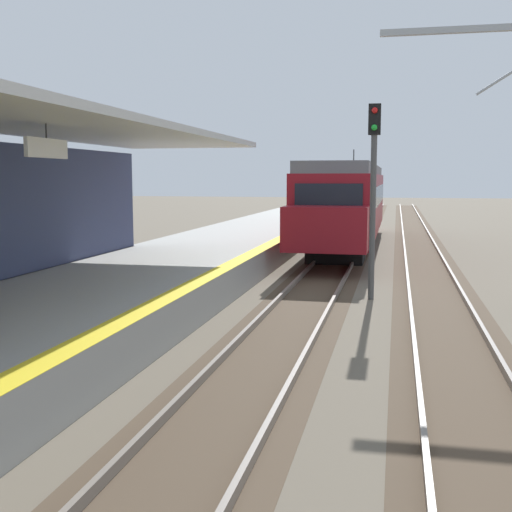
% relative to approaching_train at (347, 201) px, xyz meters
% --- Properties ---
extents(station_platform, '(5.00, 80.00, 0.91)m').
position_rel_approaching_train_xyz_m(station_platform, '(-4.40, -15.74, -1.73)').
color(station_platform, '#999993').
rests_on(station_platform, ground).
extents(track_pair_nearest_platform, '(2.34, 120.00, 0.16)m').
position_rel_approaching_train_xyz_m(track_pair_nearest_platform, '(-0.00, -11.74, -2.13)').
color(track_pair_nearest_platform, '#4C3D2D').
rests_on(track_pair_nearest_platform, ground).
extents(track_pair_middle, '(2.34, 120.00, 0.16)m').
position_rel_approaching_train_xyz_m(track_pair_middle, '(3.40, -11.74, -2.13)').
color(track_pair_middle, '#4C3D2D').
rests_on(track_pair_middle, ground).
extents(approaching_train, '(2.93, 19.60, 4.76)m').
position_rel_approaching_train_xyz_m(approaching_train, '(0.00, 0.00, 0.00)').
color(approaching_train, maroon).
rests_on(approaching_train, ground).
extents(rail_signal_post, '(0.32, 0.34, 5.20)m').
position_rel_approaching_train_xyz_m(rail_signal_post, '(1.65, -13.16, 1.02)').
color(rail_signal_post, '#4C4C4C').
rests_on(rail_signal_post, ground).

